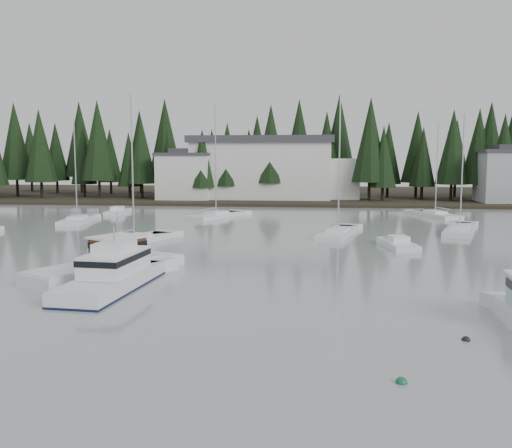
{
  "coord_description": "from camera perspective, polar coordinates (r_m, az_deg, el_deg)",
  "views": [
    {
      "loc": [
        4.84,
        -18.2,
        7.92
      ],
      "look_at": [
        -0.04,
        26.95,
        2.5
      ],
      "focal_mm": 40.0,
      "sensor_mm": 36.0,
      "label": 1
    }
  ],
  "objects": [
    {
      "name": "sailboat_2",
      "position": [
        71.78,
        -17.42,
        0.22
      ],
      "size": [
        3.87,
        8.6,
        12.91
      ],
      "rotation": [
        0.0,
        0.0,
        1.71
      ],
      "color": "silver",
      "rests_on": "ground"
    },
    {
      "name": "lobster_boat_brown",
      "position": [
        39.59,
        -15.27,
        -4.18
      ],
      "size": [
        7.41,
        10.03,
        4.77
      ],
      "rotation": [
        0.0,
        0.0,
        1.08
      ],
      "color": "silver",
      "rests_on": "ground"
    },
    {
      "name": "runabout_1",
      "position": [
        51.25,
        14.06,
        -2.14
      ],
      "size": [
        3.16,
        5.91,
        1.42
      ],
      "rotation": [
        0.0,
        0.0,
        1.75
      ],
      "color": "silver",
      "rests_on": "ground"
    },
    {
      "name": "sailboat_6",
      "position": [
        74.24,
        -4.01,
        0.73
      ],
      "size": [
        6.72,
        9.38,
        14.93
      ],
      "rotation": [
        0.0,
        0.0,
        1.1
      ],
      "color": "silver",
      "rests_on": "ground"
    },
    {
      "name": "runabout_3",
      "position": [
        80.91,
        -13.69,
        1.09
      ],
      "size": [
        2.57,
        6.06,
        1.42
      ],
      "rotation": [
        0.0,
        0.0,
        1.63
      ],
      "color": "silver",
      "rests_on": "ground"
    },
    {
      "name": "sailboat_1",
      "position": [
        53.4,
        -12.07,
        -1.79
      ],
      "size": [
        5.64,
        9.76,
        14.0
      ],
      "rotation": [
        0.0,
        0.0,
        1.24
      ],
      "color": "silver",
      "rests_on": "ground"
    },
    {
      "name": "mooring_buoy_green",
      "position": [
        21.4,
        14.33,
        -15.14
      ],
      "size": [
        0.43,
        0.43,
        0.43
      ],
      "primitive_type": "sphere",
      "color": "#145933",
      "rests_on": "ground"
    },
    {
      "name": "house_east_a",
      "position": [
        101.17,
        24.19,
        4.51
      ],
      "size": [
        10.6,
        8.48,
        9.25
      ],
      "color": "#999EA0",
      "rests_on": "ground"
    },
    {
      "name": "house_west",
      "position": [
        99.9,
        -7.07,
        4.88
      ],
      "size": [
        9.54,
        7.42,
        8.75
      ],
      "color": "silver",
      "rests_on": "ground"
    },
    {
      "name": "sailboat_3",
      "position": [
        57.86,
        8.21,
        -1.05
      ],
      "size": [
        4.87,
        10.37,
        14.32
      ],
      "rotation": [
        0.0,
        0.0,
        1.34
      ],
      "color": "silver",
      "rests_on": "ground"
    },
    {
      "name": "sailboat_0",
      "position": [
        63.5,
        19.7,
        -0.7
      ],
      "size": [
        5.68,
        10.74,
        12.71
      ],
      "rotation": [
        0.0,
        0.0,
        1.26
      ],
      "color": "silver",
      "rests_on": "ground"
    },
    {
      "name": "far_shore_land",
      "position": [
        115.57,
        3.76,
        2.87
      ],
      "size": [
        240.0,
        54.0,
        1.0
      ],
      "primitive_type": "cube",
      "color": "black",
      "rests_on": "ground"
    },
    {
      "name": "ground",
      "position": [
        20.43,
        -8.36,
        -16.08
      ],
      "size": [
        260.0,
        260.0,
        0.0
      ],
      "primitive_type": "plane",
      "color": "gray",
      "rests_on": "ground"
    },
    {
      "name": "sailboat_5",
      "position": [
        78.77,
        17.47,
        0.77
      ],
      "size": [
        5.62,
        9.47,
        12.92
      ],
      "rotation": [
        0.0,
        0.0,
        1.92
      ],
      "color": "silver",
      "rests_on": "ground"
    },
    {
      "name": "cabin_cruiser_center",
      "position": [
        35.45,
        -14.11,
        -5.24
      ],
      "size": [
        3.91,
        10.23,
        4.3
      ],
      "rotation": [
        0.0,
        0.0,
        1.49
      ],
      "color": "silver",
      "rests_on": "ground"
    },
    {
      "name": "harbor_inn",
      "position": [
        100.87,
        1.74,
        5.59
      ],
      "size": [
        29.5,
        11.5,
        10.9
      ],
      "color": "silver",
      "rests_on": "ground"
    },
    {
      "name": "mooring_buoy_dark",
      "position": [
        26.73,
        20.25,
        -10.86
      ],
      "size": [
        0.38,
        0.38,
        0.38
      ],
      "primitive_type": "sphere",
      "color": "black",
      "rests_on": "ground"
    },
    {
      "name": "conifer_treeline",
      "position": [
        104.61,
        3.51,
        2.45
      ],
      "size": [
        200.0,
        22.0,
        20.0
      ],
      "primitive_type": null,
      "color": "black",
      "rests_on": "ground"
    }
  ]
}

